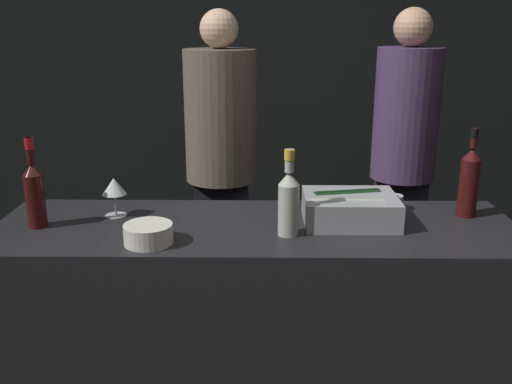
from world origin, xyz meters
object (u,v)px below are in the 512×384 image
at_px(candle_votive, 394,202).
at_px(person_in_hoodie, 221,151).
at_px(red_wine_bottle_black_foil, 469,180).
at_px(red_wine_bottle_tall, 35,192).
at_px(person_blond_tee, 404,148).
at_px(rose_wine_bottle, 289,200).
at_px(wine_glass, 114,188).
at_px(bowl_white, 148,233).
at_px(ice_bin_with_bottles, 349,208).

height_order(candle_votive, person_in_hoodie, person_in_hoodie).
xyz_separation_m(red_wine_bottle_black_foil, red_wine_bottle_tall, (-1.63, -0.14, -0.01)).
height_order(red_wine_bottle_black_foil, person_blond_tee, person_blond_tee).
distance_m(rose_wine_bottle, red_wine_bottle_black_foil, 0.74).
bearing_deg(wine_glass, candle_votive, 4.53).
xyz_separation_m(wine_glass, red_wine_bottle_tall, (-0.26, -0.12, 0.02)).
height_order(person_in_hoodie, person_blond_tee, person_blond_tee).
relative_size(wine_glass, rose_wine_bottle, 0.49).
height_order(wine_glass, red_wine_bottle_tall, red_wine_bottle_tall).
distance_m(bowl_white, person_in_hoodie, 1.36).
bearing_deg(red_wine_bottle_black_foil, person_in_hoodie, 134.36).
distance_m(ice_bin_with_bottles, candle_votive, 0.25).
bearing_deg(ice_bin_with_bottles, rose_wine_bottle, -150.24).
distance_m(wine_glass, red_wine_bottle_tall, 0.29).
bearing_deg(red_wine_bottle_black_foil, bowl_white, -165.72).
relative_size(rose_wine_bottle, red_wine_bottle_tall, 0.93).
bearing_deg(candle_votive, bowl_white, -158.11).
xyz_separation_m(bowl_white, person_blond_tee, (1.20, 1.39, -0.01)).
bearing_deg(person_blond_tee, bowl_white, 101.95).
relative_size(ice_bin_with_bottles, red_wine_bottle_black_foil, 1.00).
bearing_deg(rose_wine_bottle, bowl_white, -169.79).
bearing_deg(wine_glass, bowl_white, -57.12).
bearing_deg(red_wine_bottle_tall, person_in_hoodie, 63.56).
relative_size(ice_bin_with_bottles, person_in_hoodie, 0.20).
xyz_separation_m(ice_bin_with_bottles, person_blond_tee, (0.48, 1.17, -0.03)).
xyz_separation_m(red_wine_bottle_black_foil, person_blond_tee, (0.02, 1.09, -0.12)).
bearing_deg(rose_wine_bottle, candle_votive, 32.85).
height_order(ice_bin_with_bottles, person_in_hoodie, person_in_hoodie).
bearing_deg(bowl_white, person_blond_tee, 49.19).
distance_m(wine_glass, person_in_hoodie, 1.13).
bearing_deg(candle_votive, rose_wine_bottle, -147.15).
xyz_separation_m(person_in_hoodie, person_blond_tee, (1.05, 0.03, 0.01)).
relative_size(person_in_hoodie, person_blond_tee, 1.00).
xyz_separation_m(candle_votive, person_in_hoodie, (-0.76, 0.99, -0.02)).
bearing_deg(bowl_white, wine_glass, 122.88).
height_order(ice_bin_with_bottles, red_wine_bottle_tall, red_wine_bottle_tall).
bearing_deg(candle_votive, person_blond_tee, 74.59).
bearing_deg(candle_votive, ice_bin_with_bottles, -143.79).
bearing_deg(wine_glass, red_wine_bottle_tall, -154.60).
bearing_deg(rose_wine_bottle, person_blond_tee, 61.13).
distance_m(bowl_white, wine_glass, 0.34).
height_order(rose_wine_bottle, person_in_hoodie, person_in_hoodie).
bearing_deg(bowl_white, red_wine_bottle_black_foil, 14.28).
relative_size(ice_bin_with_bottles, bowl_white, 2.06).
xyz_separation_m(ice_bin_with_bottles, rose_wine_bottle, (-0.24, -0.13, 0.07)).
relative_size(bowl_white, candle_votive, 2.43).
distance_m(bowl_white, rose_wine_bottle, 0.50).
distance_m(candle_votive, person_blond_tee, 1.06).
bearing_deg(ice_bin_with_bottles, wine_glass, 176.15).
bearing_deg(ice_bin_with_bottles, person_in_hoodie, 116.39).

